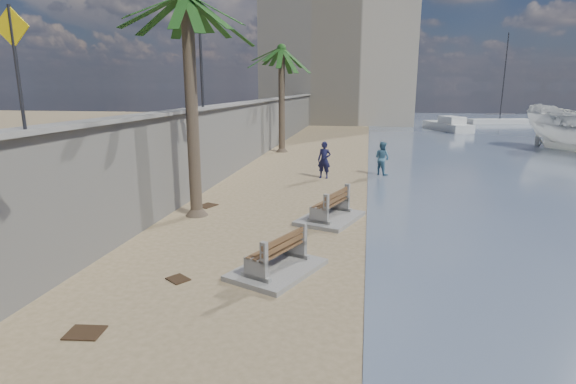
{
  "coord_description": "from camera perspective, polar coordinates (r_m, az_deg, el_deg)",
  "views": [
    {
      "loc": [
        1.93,
        -6.66,
        4.46
      ],
      "look_at": [
        -0.5,
        7.0,
        1.2
      ],
      "focal_mm": 28.0,
      "sensor_mm": 36.0,
      "label": 1
    }
  ],
  "objects": [
    {
      "name": "streetlight",
      "position": [
        20.06,
        -11.12,
        19.25
      ],
      "size": [
        0.28,
        0.28,
        5.12
      ],
      "color": "#2D2D33",
      "rests_on": "wall_cap"
    },
    {
      "name": "yacht_far",
      "position": [
        50.2,
        19.54,
        7.79
      ],
      "size": [
        4.26,
        7.61,
        1.5
      ],
      "primitive_type": null,
      "rotation": [
        0.0,
        0.0,
        1.89
      ],
      "color": "silver",
      "rests_on": "bay_water"
    },
    {
      "name": "ground_plane",
      "position": [
        8.25,
        -5.42,
        -19.6
      ],
      "size": [
        140.0,
        140.0,
        0.0
      ],
      "primitive_type": "plane",
      "color": "#9E8561"
    },
    {
      "name": "palm_mid",
      "position": [
        15.93,
        -12.77,
        22.7
      ],
      "size": [
        5.0,
        5.0,
        8.17
      ],
      "color": "brown",
      "rests_on": "ground_plane"
    },
    {
      "name": "person_a",
      "position": [
        22.37,
        4.63,
        4.41
      ],
      "size": [
        0.84,
        0.65,
        2.09
      ],
      "primitive_type": "imported",
      "rotation": [
        0.0,
        0.0,
        -0.2
      ],
      "color": "#141537",
      "rests_on": "ground_plane"
    },
    {
      "name": "palm_back",
      "position": [
        31.42,
        -0.82,
        17.58
      ],
      "size": [
        5.0,
        5.0,
        7.84
      ],
      "color": "brown",
      "rests_on": "ground_plane"
    },
    {
      "name": "sailboat_west",
      "position": [
        61.47,
        25.27,
        8.13
      ],
      "size": [
        7.72,
        3.59,
        10.76
      ],
      "color": "silver",
      "rests_on": "bay_water"
    },
    {
      "name": "seawall",
      "position": [
        27.73,
        -4.91,
        7.57
      ],
      "size": [
        0.45,
        70.0,
        3.5
      ],
      "primitive_type": "cube",
      "color": "gray",
      "rests_on": "ground_plane"
    },
    {
      "name": "pedestrian_sign",
      "position": [
        10.73,
        -31.38,
        15.08
      ],
      "size": [
        0.78,
        0.07,
        2.4
      ],
      "color": "#2D2D33",
      "rests_on": "wall_cap"
    },
    {
      "name": "person_b",
      "position": [
        23.7,
        11.86,
        4.44
      ],
      "size": [
        1.16,
        1.14,
        1.91
      ],
      "primitive_type": "imported",
      "rotation": [
        0.0,
        0.0,
        2.44
      ],
      "color": "teal",
      "rests_on": "ground_plane"
    },
    {
      "name": "bench_far",
      "position": [
        15.36,
        5.4,
        -1.97
      ],
      "size": [
        2.38,
        2.86,
        1.02
      ],
      "color": "gray",
      "rests_on": "ground_plane"
    },
    {
      "name": "end_building",
      "position": [
        58.85,
        6.49,
        15.63
      ],
      "size": [
        18.0,
        12.0,
        14.0
      ],
      "primitive_type": "cube",
      "color": "#B7AA93",
      "rests_on": "ground_plane"
    },
    {
      "name": "bench_near",
      "position": [
        11.1,
        -1.41,
        -8.08
      ],
      "size": [
        2.39,
        2.78,
        0.98
      ],
      "color": "gray",
      "rests_on": "ground_plane"
    },
    {
      "name": "wall_cap",
      "position": [
        27.61,
        -4.98,
        11.29
      ],
      "size": [
        0.8,
        70.0,
        0.12
      ],
      "primitive_type": "cube",
      "color": "gray",
      "rests_on": "seawall"
    },
    {
      "name": "debris_c",
      "position": [
        17.5,
        -10.22,
        -1.7
      ],
      "size": [
        0.77,
        0.85,
        0.03
      ],
      "primitive_type": "cube",
      "rotation": [
        0.0,
        0.0,
        1.19
      ],
      "color": "#382616",
      "rests_on": "ground_plane"
    },
    {
      "name": "debris_b",
      "position": [
        9.5,
        -24.39,
        -15.95
      ],
      "size": [
        0.71,
        0.59,
        0.03
      ],
      "primitive_type": "cube",
      "rotation": [
        0.0,
        0.0,
        3.26
      ],
      "color": "#382616",
      "rests_on": "ground_plane"
    },
    {
      "name": "debris_d",
      "position": [
        11.15,
        -13.78,
        -10.68
      ],
      "size": [
        0.65,
        0.62,
        0.03
      ],
      "primitive_type": "cube",
      "rotation": [
        0.0,
        0.0,
        2.53
      ],
      "color": "#382616",
      "rests_on": "ground_plane"
    }
  ]
}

